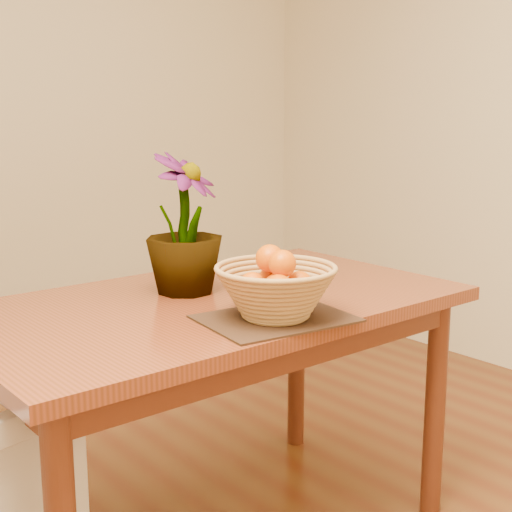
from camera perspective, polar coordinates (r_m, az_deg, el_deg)
table at (r=2.04m, az=-3.40°, el=-5.78°), size 1.40×0.80×0.75m
placemat at (r=1.81m, az=1.58°, el=-5.02°), size 0.40×0.32×0.01m
wicker_basket at (r=1.79m, az=1.59°, el=-3.02°), size 0.31×0.31×0.13m
orange_pile at (r=1.78m, az=1.59°, el=-1.68°), size 0.16×0.17×0.13m
potted_plant at (r=2.05m, az=-5.75°, el=2.57°), size 0.31×0.31×0.40m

